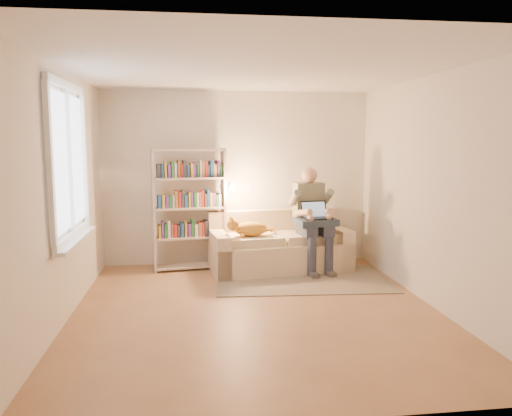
{
  "coord_description": "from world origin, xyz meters",
  "views": [
    {
      "loc": [
        -0.68,
        -5.29,
        1.87
      ],
      "look_at": [
        0.13,
        1.0,
        1.01
      ],
      "focal_mm": 35.0,
      "sensor_mm": 36.0,
      "label": 1
    }
  ],
  "objects": [
    {
      "name": "sofa",
      "position": [
        0.56,
        1.74,
        0.31
      ],
      "size": [
        2.07,
        1.13,
        0.84
      ],
      "rotation": [
        0.0,
        0.0,
        0.13
      ],
      "color": "beige",
      "rests_on": "floor"
    },
    {
      "name": "wall_front",
      "position": [
        0.0,
        -2.25,
        1.3
      ],
      "size": [
        4.0,
        0.02,
        2.6
      ],
      "primitive_type": "cube",
      "color": "silver",
      "rests_on": "floor"
    },
    {
      "name": "wall_back",
      "position": [
        0.0,
        2.25,
        1.3
      ],
      "size": [
        4.0,
        0.02,
        2.6
      ],
      "primitive_type": "cube",
      "color": "silver",
      "rests_on": "floor"
    },
    {
      "name": "person",
      "position": [
        1.02,
        1.65,
        0.83
      ],
      "size": [
        0.49,
        0.71,
        1.48
      ],
      "rotation": [
        0.0,
        0.0,
        0.13
      ],
      "color": "gray",
      "rests_on": "sofa"
    },
    {
      "name": "ceiling",
      "position": [
        0.0,
        0.0,
        2.6
      ],
      "size": [
        4.0,
        4.5,
        0.02
      ],
      "primitive_type": "cube",
      "color": "white",
      "rests_on": "wall_back"
    },
    {
      "name": "floor",
      "position": [
        0.0,
        0.0,
        0.0
      ],
      "size": [
        4.5,
        4.5,
        0.0
      ],
      "primitive_type": "plane",
      "color": "#8F6341",
      "rests_on": "ground"
    },
    {
      "name": "laptop",
      "position": [
        1.06,
        1.51,
        0.84
      ],
      "size": [
        0.41,
        0.37,
        0.31
      ],
      "rotation": [
        0.0,
        0.0,
        0.13
      ],
      "color": "black",
      "rests_on": "blanket"
    },
    {
      "name": "wall_left",
      "position": [
        -2.0,
        0.0,
        1.3
      ],
      "size": [
        0.02,
        4.5,
        2.6
      ],
      "primitive_type": "cube",
      "color": "silver",
      "rests_on": "floor"
    },
    {
      "name": "cat",
      "position": [
        0.1,
        1.56,
        0.65
      ],
      "size": [
        0.69,
        0.3,
        0.26
      ],
      "rotation": [
        0.0,
        0.0,
        0.13
      ],
      "color": "#F8A930",
      "rests_on": "sofa"
    },
    {
      "name": "rug",
      "position": [
        0.78,
        1.11,
        0.01
      ],
      "size": [
        2.39,
        1.51,
        0.01
      ],
      "primitive_type": "cube",
      "rotation": [
        0.0,
        0.0,
        -0.06
      ],
      "color": "#7F715C",
      "rests_on": "floor"
    },
    {
      "name": "window",
      "position": [
        -1.95,
        0.2,
        1.38
      ],
      "size": [
        0.12,
        1.52,
        1.69
      ],
      "color": "white",
      "rests_on": "wall_left"
    },
    {
      "name": "blanket",
      "position": [
        1.06,
        1.5,
        0.73
      ],
      "size": [
        0.6,
        0.51,
        0.09
      ],
      "primitive_type": "cube",
      "rotation": [
        0.0,
        0.0,
        0.13
      ],
      "color": "#263443",
      "rests_on": "person"
    },
    {
      "name": "wall_right",
      "position": [
        2.0,
        0.0,
        1.3
      ],
      "size": [
        0.02,
        4.5,
        2.6
      ],
      "primitive_type": "cube",
      "color": "silver",
      "rests_on": "floor"
    },
    {
      "name": "bookshelf",
      "position": [
        -0.72,
        1.9,
        0.97
      ],
      "size": [
        1.2,
        0.41,
        1.76
      ],
      "rotation": [
        0.0,
        0.0,
        0.14
      ],
      "color": "beige",
      "rests_on": "floor"
    }
  ]
}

